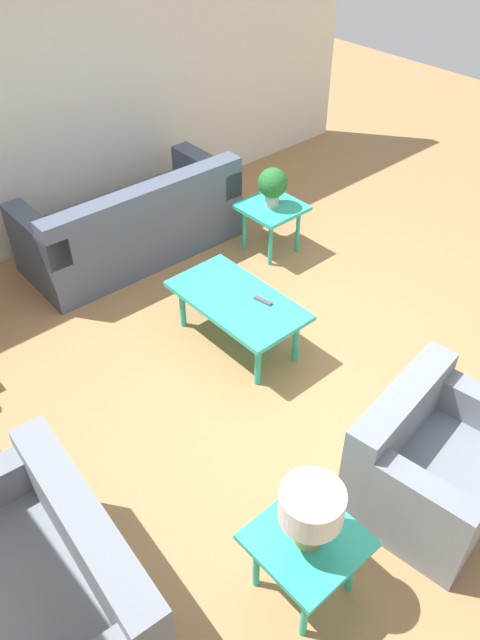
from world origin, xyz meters
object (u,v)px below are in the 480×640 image
object	(u,v)px
sofa	(133,226)
potted_plant	(273,184)
loveseat	(51,587)
table_lamp	(311,510)
coffee_table	(237,303)
side_table_plant	(272,212)
side_table_lamp	(306,546)
armchair	(429,462)

from	to	relation	value
sofa	potted_plant	bearing A→B (deg)	143.30
loveseat	table_lamp	xyz separation A→B (m)	(-0.77, -1.11, 0.46)
potted_plant	table_lamp	distance (m)	3.50
coffee_table	side_table_plant	world-z (taller)	side_table_plant
loveseat	side_table_lamp	xyz separation A→B (m)	(-0.77, -1.11, 0.12)
side_table_plant	potted_plant	bearing A→B (deg)	0.00
armchair	table_lamp	world-z (taller)	table_lamp
side_table_lamp	coffee_table	bearing A→B (deg)	-31.59
armchair	side_table_plant	world-z (taller)	armchair
sofa	loveseat	xyz separation A→B (m)	(-2.70, 2.35, -0.02)
potted_plant	loveseat	bearing A→B (deg)	118.90
armchair	table_lamp	xyz separation A→B (m)	(0.08, 1.03, 0.45)
table_lamp	potted_plant	bearing A→B (deg)	-40.87
armchair	potted_plant	size ratio (longest dim) A/B	2.89
sofa	side_table_plant	distance (m)	1.34
loveseat	coffee_table	distance (m)	2.47
side_table_lamp	potted_plant	size ratio (longest dim) A/B	1.45
side_table_lamp	table_lamp	xyz separation A→B (m)	(-0.00, 0.00, 0.34)
sofa	potted_plant	distance (m)	1.39
loveseat	side_table_lamp	distance (m)	1.35
side_table_plant	potted_plant	world-z (taller)	potted_plant
loveseat	side_table_lamp	bearing A→B (deg)	60.15
table_lamp	loveseat	bearing A→B (deg)	55.30
sofa	armchair	xyz separation A→B (m)	(-3.54, 0.21, -0.01)
armchair	coffee_table	xyz separation A→B (m)	(1.90, -0.09, 0.09)
side_table_plant	loveseat	bearing A→B (deg)	118.90
sofa	armchair	world-z (taller)	sofa
table_lamp	sofa	bearing A→B (deg)	-19.64
armchair	coffee_table	distance (m)	1.90
armchair	table_lamp	bearing A→B (deg)	167.93
side_table_lamp	table_lamp	bearing A→B (deg)	116.57
sofa	potted_plant	world-z (taller)	potted_plant
coffee_table	table_lamp	size ratio (longest dim) A/B	2.84
loveseat	side_table_lamp	size ratio (longest dim) A/B	2.65
loveseat	side_table_plant	world-z (taller)	loveseat
sofa	coffee_table	bearing A→B (deg)	87.44
sofa	side_table_plant	bearing A→B (deg)	143.30
armchair	side_table_plant	xyz separation A→B (m)	(2.72, -1.26, 0.11)
armchair	potted_plant	world-z (taller)	potted_plant
coffee_table	side_table_plant	distance (m)	1.43
coffee_table	table_lamp	xyz separation A→B (m)	(-1.82, 1.12, 0.36)
sofa	table_lamp	size ratio (longest dim) A/B	5.23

